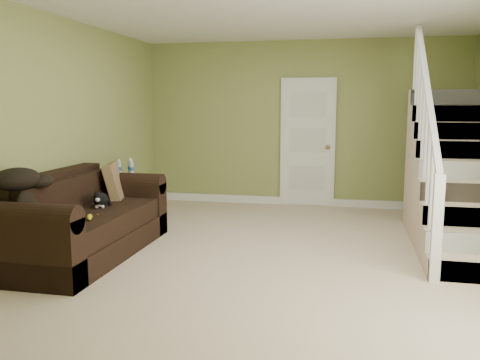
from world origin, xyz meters
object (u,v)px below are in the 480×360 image
at_px(side_table, 128,198).
at_px(banana, 90,217).
at_px(sofa, 83,224).
at_px(cat, 100,200).

height_order(side_table, banana, side_table).
bearing_deg(banana, sofa, 103.65).
xyz_separation_m(side_table, banana, (0.50, -1.97, 0.18)).
relative_size(cat, banana, 2.29).
bearing_deg(banana, cat, 83.61).
bearing_deg(sofa, cat, 70.09).
xyz_separation_m(sofa, banana, (0.29, -0.36, 0.17)).
distance_m(sofa, cat, 0.34).
xyz_separation_m(side_table, cat, (0.30, -1.36, 0.24)).
bearing_deg(sofa, banana, -51.48).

